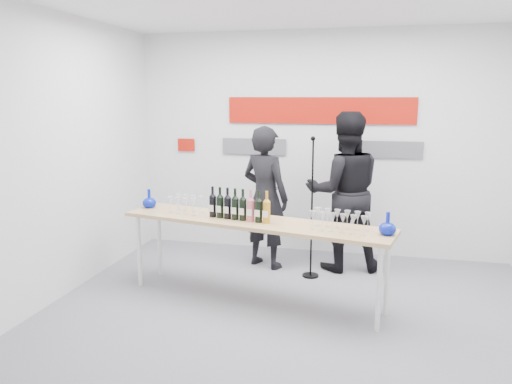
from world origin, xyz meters
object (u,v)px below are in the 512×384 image
presenter_left (265,197)px  mic_stand (311,235)px  presenter_right (344,192)px  tasting_table (254,226)px

presenter_left → mic_stand: (0.62, -0.26, -0.38)m
presenter_right → tasting_table: bearing=40.8°
tasting_table → presenter_left: bearing=107.9°
presenter_right → presenter_left: bearing=-6.7°
presenter_left → presenter_right: size_ratio=0.91×
presenter_right → mic_stand: presenter_right is taller
tasting_table → mic_stand: bearing=70.4°
presenter_left → presenter_right: bearing=-148.6°
presenter_left → mic_stand: presenter_left is taller
presenter_left → presenter_right: presenter_right is taller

